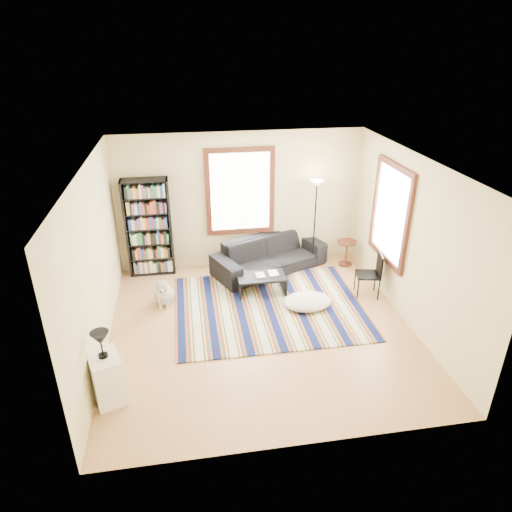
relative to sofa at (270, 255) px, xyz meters
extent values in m
cube|color=tan|center=(-0.54, -2.05, -0.40)|extent=(5.00, 5.00, 0.10)
cube|color=white|center=(-0.54, -2.05, 2.50)|extent=(5.00, 5.00, 0.10)
cube|color=beige|center=(-0.54, 0.50, 1.05)|extent=(5.00, 0.10, 2.80)
cube|color=beige|center=(-0.54, -4.60, 1.05)|extent=(5.00, 0.10, 2.80)
cube|color=beige|center=(-3.09, -2.05, 1.05)|extent=(0.10, 5.00, 2.80)
cube|color=beige|center=(2.01, -2.05, 1.05)|extent=(0.10, 5.00, 2.80)
cube|color=white|center=(-0.54, 0.42, 1.25)|extent=(1.20, 0.06, 1.60)
cube|color=white|center=(1.93, -1.25, 1.25)|extent=(0.06, 1.20, 1.60)
cube|color=#0D1643|center=(-0.29, -1.45, -0.34)|extent=(3.35, 2.68, 0.02)
imported|color=black|center=(0.00, 0.00, 0.00)|extent=(1.80, 2.54, 0.69)
cube|color=black|center=(-2.40, 0.27, 0.65)|extent=(0.90, 0.30, 2.00)
cube|color=black|center=(-0.33, -0.91, -0.17)|extent=(0.99, 0.70, 0.36)
imported|color=beige|center=(-0.43, -0.91, 0.02)|extent=(0.23, 0.18, 0.02)
imported|color=beige|center=(-0.18, -0.86, 0.02)|extent=(0.25, 0.19, 0.02)
ellipsoid|color=beige|center=(0.40, -1.54, -0.24)|extent=(1.06, 0.93, 0.22)
cylinder|color=#4E1A13|center=(1.66, -0.03, -0.08)|extent=(0.41, 0.41, 0.54)
cube|color=black|center=(1.61, -1.31, 0.08)|extent=(0.49, 0.48, 0.86)
cube|color=white|center=(-2.84, -3.36, 0.00)|extent=(0.53, 0.60, 0.70)
camera|label=1|loc=(-1.66, -8.36, 4.09)|focal=32.00mm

